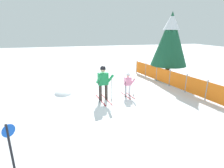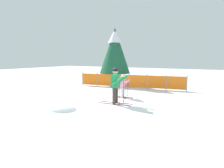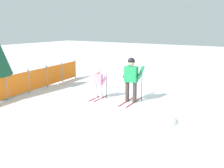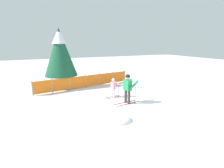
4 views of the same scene
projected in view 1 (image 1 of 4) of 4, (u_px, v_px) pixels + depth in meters
ground_plane at (104, 99)px, 8.60m from camera, size 60.00×60.00×0.00m
skier_adult at (103, 80)px, 8.19m from camera, size 1.62×0.76×1.68m
skier_child at (128, 82)px, 8.84m from camera, size 1.16×0.56×1.22m
safety_fence at (170, 78)px, 10.49m from camera, size 7.47×1.26×1.01m
conifer_far at (170, 38)px, 11.53m from camera, size 2.38×2.38×4.42m
trail_marker at (11, 147)px, 3.71m from camera, size 0.21×0.21×1.41m
snow_mound at (64, 93)px, 9.38m from camera, size 1.11×0.94×0.44m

